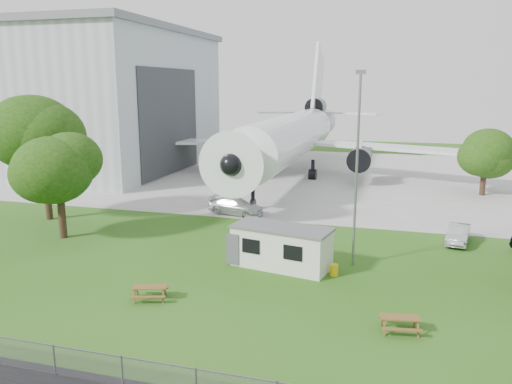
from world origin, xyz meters
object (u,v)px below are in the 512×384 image
(site_cabin, at_px, (282,247))
(picnic_west, at_px, (150,300))
(hangar, at_px, (42,98))
(airliner, at_px, (292,135))
(picnic_east, at_px, (399,332))

(site_cabin, xyz_separation_m, picnic_west, (-5.64, -6.77, -1.31))
(hangar, bearing_deg, picnic_west, -46.41)
(airliner, height_order, picnic_west, airliner)
(airliner, height_order, picnic_east, airliner)
(hangar, height_order, picnic_west, hangar)
(picnic_west, relative_size, picnic_east, 1.00)
(hangar, relative_size, airliner, 0.90)
(airliner, relative_size, picnic_east, 26.52)
(picnic_west, bearing_deg, picnic_east, -17.68)
(airliner, relative_size, picnic_west, 26.52)
(hangar, distance_m, site_cabin, 52.88)
(hangar, bearing_deg, airliner, -0.22)
(picnic_east, bearing_deg, airliner, 99.57)
(site_cabin, distance_m, picnic_west, 8.91)
(airliner, height_order, site_cabin, airliner)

